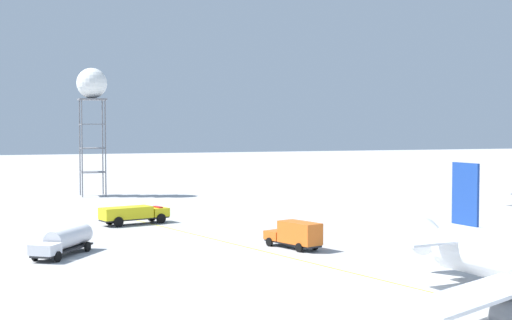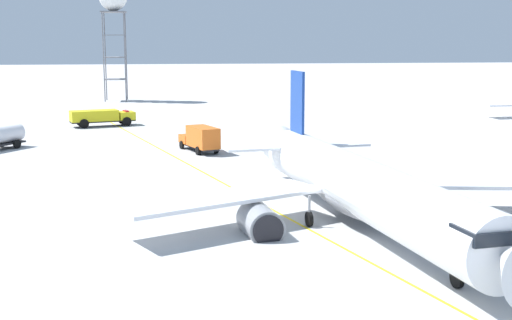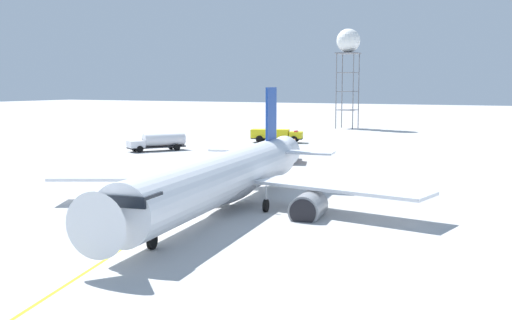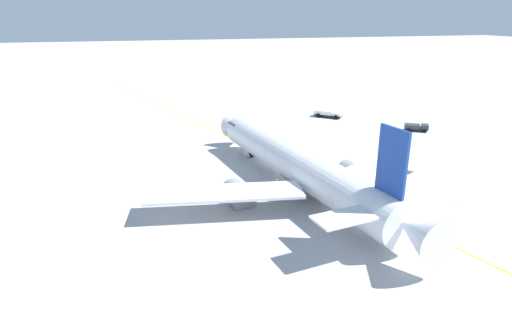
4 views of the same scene
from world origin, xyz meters
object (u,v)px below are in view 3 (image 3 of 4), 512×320
Objects in this scene: airliner_main at (223,180)px; catering_truck_truck at (286,150)px; fire_tender_truck at (276,134)px; radar_tower at (348,44)px; fuel_tanker_truck at (159,141)px.

airliner_main is 4.98× the size of catering_truck_truck.
radar_tower reaches higher than fire_tender_truck.
fuel_tanker_truck reaches higher than fire_tender_truck.
airliner_main is 1.60× the size of radar_tower.
radar_tower reaches higher than fuel_tanker_truck.
catering_truck_truck is at bearing 11.96° from radar_tower.
airliner_main is 4.23× the size of fuel_tanker_truck.
radar_tower is at bearing -8.47° from catering_truck_truck.
fuel_tanker_truck is (-3.88, -24.92, -0.08)m from catering_truck_truck.
airliner_main is 52.35m from fuel_tanker_truck.
radar_tower is (-43.51, -0.76, 19.22)m from fire_tender_truck.
catering_truck_truck is 25.22m from fuel_tanker_truck.
fire_tender_truck is at bearing -167.42° from airliner_main.
radar_tower is at bearing 74.12° from fire_tender_truck.
catering_truck_truck reaches higher than fire_tender_truck.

